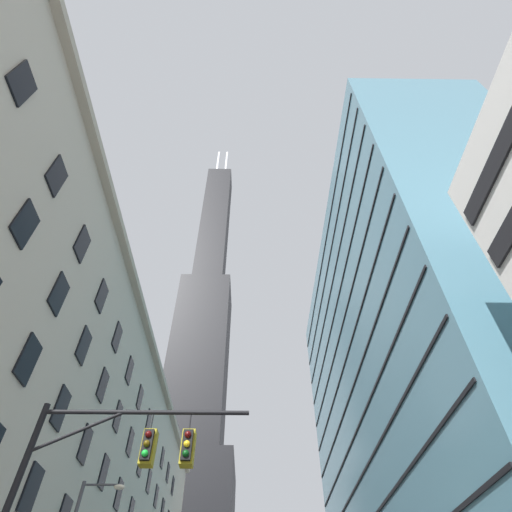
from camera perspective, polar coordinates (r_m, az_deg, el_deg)
The scene contains 4 objects.
station_building at distance 44.51m, azimuth -28.93°, elevation -25.98°, with size 16.69×70.37×27.28m.
dark_skyscraper at distance 116.34m, azimuth -8.57°, elevation -19.20°, with size 22.66×22.66×185.83m.
glass_office_midrise at distance 53.00m, azimuth 21.11°, elevation -16.52°, with size 15.52×51.15×51.35m.
traffic_signal_mast at distance 14.02m, azimuth -20.16°, elevation -27.37°, with size 6.76×0.63×7.69m.
Camera 1 is at (-0.14, -9.26, 1.49)m, focal length 28.61 mm.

